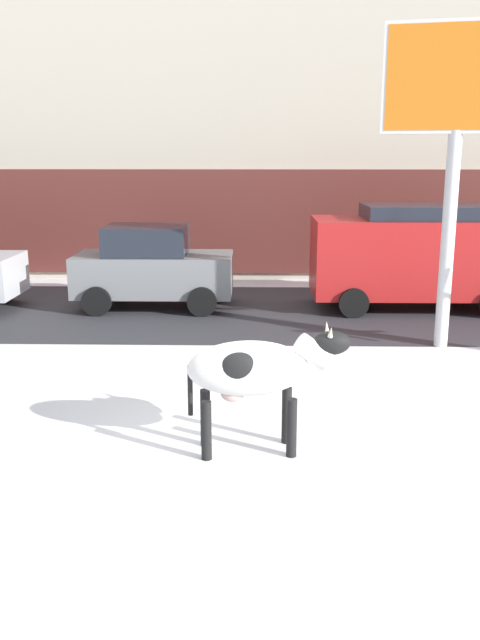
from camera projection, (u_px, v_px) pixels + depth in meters
ground_plane at (224, 448)px, 8.15m from camera, size 120.00×120.00×0.00m
road_strip at (240, 311)px, 15.21m from camera, size 60.00×5.60×0.01m
building_facade at (245, 48)px, 20.38m from camera, size 44.00×6.10×13.00m
cow_holstein at (253, 370)px, 7.84m from camera, size 1.92×0.74×1.54m
billboard at (458, 98)px, 11.45m from camera, size 2.51×0.69×5.56m
car_grey_hatchback at (153, 267)px, 15.38m from camera, size 3.51×1.93×1.86m
car_red_van at (418, 254)px, 15.23m from camera, size 4.61×2.14×2.32m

